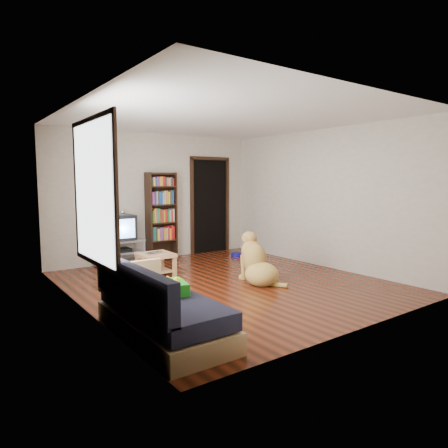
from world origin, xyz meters
TOP-DOWN VIEW (x-y plane):
  - ground at (0.00, 0.00)m, footprint 5.00×5.00m
  - ceiling at (0.00, 0.00)m, footprint 5.00×5.00m
  - wall_back at (0.00, 2.50)m, footprint 4.50×0.00m
  - wall_front at (0.00, -2.50)m, footprint 4.50×0.00m
  - wall_left at (-2.25, 0.00)m, footprint 0.00×5.00m
  - wall_right at (2.25, 0.00)m, footprint 0.00×5.00m
  - green_cushion at (-1.75, -1.33)m, footprint 0.46×0.46m
  - laptop at (-0.72, 1.02)m, footprint 0.35×0.27m
  - dog_bowl at (1.53, 1.71)m, footprint 0.22×0.22m
  - grey_rag at (1.83, 1.46)m, footprint 0.47×0.41m
  - window at (-2.23, -0.50)m, footprint 0.03×1.46m
  - doorway at (1.35, 2.48)m, footprint 1.03×0.05m
  - tv_stand at (-0.90, 2.25)m, footprint 0.90×0.45m
  - crt_tv at (-0.90, 2.27)m, footprint 0.55×0.52m
  - bookshelf at (0.05, 2.34)m, footprint 0.60×0.30m
  - sofa at (-1.87, -1.38)m, footprint 0.80×1.80m
  - coffee_table at (-0.72, 1.05)m, footprint 0.55×0.55m
  - dog at (0.41, -0.27)m, footprint 0.58×1.03m

SIDE VIEW (x-z plane):
  - ground at x=0.00m, z-range 0.00..0.00m
  - grey_rag at x=1.83m, z-range 0.00..0.03m
  - dog_bowl at x=1.53m, z-range 0.00..0.08m
  - sofa at x=-1.87m, z-range -0.14..0.66m
  - tv_stand at x=-0.90m, z-range 0.02..0.52m
  - coffee_table at x=-0.72m, z-range 0.08..0.48m
  - dog at x=0.41m, z-range -0.11..0.72m
  - laptop at x=-0.72m, z-range 0.40..0.43m
  - green_cushion at x=-1.75m, z-range 0.42..0.55m
  - crt_tv at x=-0.90m, z-range 0.45..1.03m
  - bookshelf at x=0.05m, z-range 0.10..1.90m
  - doorway at x=1.35m, z-range 0.03..2.21m
  - wall_back at x=0.00m, z-range -0.95..3.55m
  - wall_front at x=0.00m, z-range -0.95..3.55m
  - wall_left at x=-2.25m, z-range -1.20..3.80m
  - wall_right at x=2.25m, z-range -1.20..3.80m
  - window at x=-2.23m, z-range 0.65..2.35m
  - ceiling at x=0.00m, z-range 2.60..2.60m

